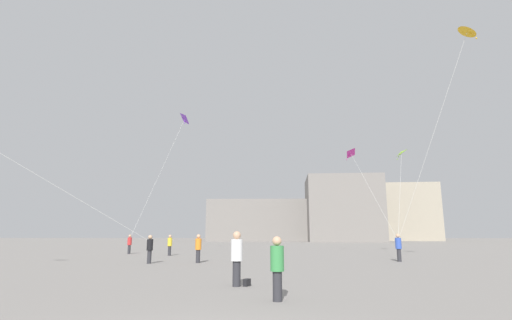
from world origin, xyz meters
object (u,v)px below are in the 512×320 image
at_px(person_in_yellow, 170,244).
at_px(kite_amber_diamond, 467,33).
at_px(person_in_green, 277,265).
at_px(kite_violet_delta, 184,120).
at_px(person_in_black, 150,248).
at_px(building_right_hall, 404,212).
at_px(person_in_orange, 198,247).
at_px(handbag_beside_flyer, 247,283).
at_px(kite_magenta_delta, 351,154).
at_px(building_left_hall, 264,221).
at_px(person_in_white, 237,256).
at_px(person_in_red, 130,243).
at_px(kite_lime_diamond, 401,153).
at_px(person_in_blue, 398,246).
at_px(building_centre_hall, 342,209).

distance_m(person_in_yellow, kite_amber_diamond, 26.11).
distance_m(person_in_green, kite_violet_delta, 32.23).
bearing_deg(person_in_black, kite_amber_diamond, -80.69).
bearing_deg(person_in_green, building_right_hall, -134.96).
bearing_deg(person_in_black, person_in_orange, -64.95).
xyz_separation_m(kite_violet_delta, handbag_beside_flyer, (8.45, -25.13, -13.58)).
bearing_deg(kite_magenta_delta, handbag_beside_flyer, -110.76).
bearing_deg(building_left_hall, person_in_white, -89.39).
distance_m(person_in_yellow, handbag_beside_flyer, 19.39).
bearing_deg(handbag_beside_flyer, building_left_hall, 90.87).
relative_size(person_in_red, kite_lime_diamond, 0.16).
xyz_separation_m(kite_lime_diamond, kite_amber_diamond, (0.15, -12.79, 4.90)).
height_order(person_in_blue, building_left_hall, building_left_hall).
height_order(person_in_blue, handbag_beside_flyer, person_in_blue).
bearing_deg(person_in_red, kite_magenta_delta, 19.12).
xyz_separation_m(person_in_white, building_centre_hall, (17.16, 73.65, 6.14)).
distance_m(kite_amber_diamond, building_centre_hall, 65.39).
relative_size(person_in_white, building_left_hall, 0.07).
bearing_deg(kite_magenta_delta, kite_amber_diamond, -71.74).
bearing_deg(kite_amber_diamond, person_in_yellow, 155.90).
xyz_separation_m(kite_amber_diamond, building_left_hall, (-14.28, 70.26, -9.20)).
bearing_deg(building_right_hall, person_in_red, -125.22).
height_order(person_in_yellow, kite_magenta_delta, kite_magenta_delta).
bearing_deg(person_in_orange, handbag_beside_flyer, -13.91).
distance_m(person_in_yellow, person_in_green, 22.45).
bearing_deg(building_left_hall, kite_lime_diamond, -76.19).
xyz_separation_m(person_in_orange, building_left_hall, (2.50, 68.65, 3.89)).
distance_m(person_in_yellow, building_left_hall, 61.50).
bearing_deg(kite_magenta_delta, building_right_hall, 67.63).
bearing_deg(building_centre_hall, kite_violet_delta, -117.54).
bearing_deg(building_right_hall, kite_amber_diamond, -105.61).
xyz_separation_m(person_in_yellow, person_in_black, (1.00, -8.25, 0.00)).
xyz_separation_m(person_in_green, building_centre_hall, (15.80, 76.47, 6.22)).
relative_size(person_in_white, person_in_green, 1.09).
distance_m(person_in_green, building_left_hall, 81.94).
distance_m(kite_lime_diamond, building_centre_hall, 52.31).
height_order(person_in_red, kite_violet_delta, kite_violet_delta).
bearing_deg(kite_amber_diamond, kite_lime_diamond, 90.68).
height_order(building_left_hall, handbag_beside_flyer, building_left_hall).
bearing_deg(kite_magenta_delta, building_centre_hall, 80.79).
distance_m(person_in_black, kite_violet_delta, 20.20).
height_order(kite_violet_delta, building_right_hall, kite_violet_delta).
xyz_separation_m(person_in_white, person_in_yellow, (-7.16, 17.96, -0.10)).
relative_size(building_left_hall, building_right_hall, 1.69).
xyz_separation_m(kite_magenta_delta, building_centre_hall, (8.28, 51.07, -2.09)).
relative_size(person_in_white, person_in_red, 1.10).
distance_m(person_in_blue, kite_magenta_delta, 13.46).
bearing_deg(person_in_red, person_in_white, -47.67).
bearing_deg(building_right_hall, kite_violet_delta, -125.24).
xyz_separation_m(person_in_red, building_left_hall, (10.60, 58.56, 3.92)).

